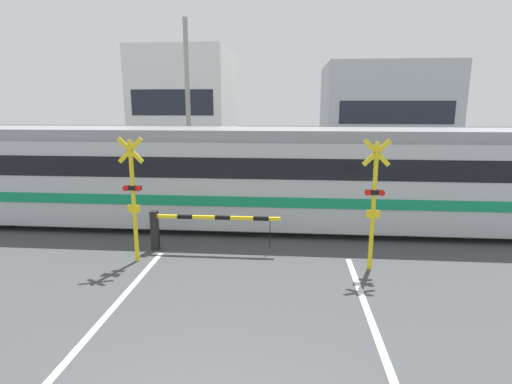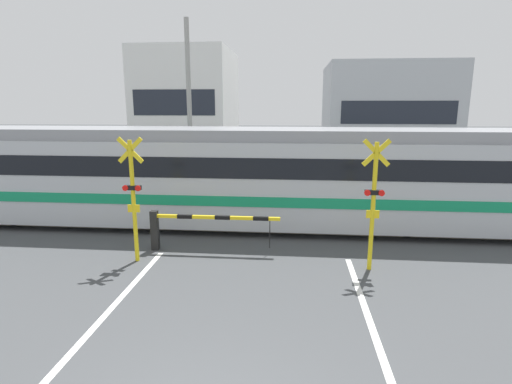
# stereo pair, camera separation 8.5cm
# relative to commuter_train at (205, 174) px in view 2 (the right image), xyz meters

# --- Properties ---
(rail_track_near) EXTENTS (50.00, 0.10, 0.08)m
(rail_track_near) POSITION_rel_commuter_train_xyz_m (1.92, -0.72, -1.75)
(rail_track_near) COLOR #6B6051
(rail_track_near) RESTS_ON ground_plane
(rail_track_far) EXTENTS (50.00, 0.10, 0.08)m
(rail_track_far) POSITION_rel_commuter_train_xyz_m (1.92, 0.72, -1.75)
(rail_track_far) COLOR #6B6051
(rail_track_far) RESTS_ON ground_plane
(road_stripe_left) EXTENTS (0.14, 10.76, 0.01)m
(road_stripe_left) POSITION_rel_commuter_train_xyz_m (-0.69, -8.24, -1.79)
(road_stripe_left) COLOR white
(road_stripe_left) RESTS_ON ground_plane
(commuter_train) EXTENTS (21.44, 2.81, 3.35)m
(commuter_train) POSITION_rel_commuter_train_xyz_m (0.00, 0.00, 0.00)
(commuter_train) COLOR #B7BCC1
(commuter_train) RESTS_ON ground_plane
(crossing_barrier_near) EXTENTS (3.71, 0.20, 1.15)m
(crossing_barrier_near) POSITION_rel_commuter_train_xyz_m (-0.02, -2.56, -1.01)
(crossing_barrier_near) COLOR black
(crossing_barrier_near) RESTS_ON ground_plane
(crossing_barrier_far) EXTENTS (3.71, 0.20, 1.15)m
(crossing_barrier_far) POSITION_rel_commuter_train_xyz_m (3.87, 2.96, -1.01)
(crossing_barrier_far) COLOR black
(crossing_barrier_far) RESTS_ON ground_plane
(crossing_signal_left) EXTENTS (0.68, 0.15, 3.32)m
(crossing_signal_left) POSITION_rel_commuter_train_xyz_m (-1.14, -3.45, 0.04)
(crossing_signal_left) COLOR yellow
(crossing_signal_left) RESTS_ON ground_plane
(crossing_signal_right) EXTENTS (0.68, 0.15, 3.32)m
(crossing_signal_right) POSITION_rel_commuter_train_xyz_m (4.98, -3.45, 0.04)
(crossing_signal_right) COLOR yellow
(crossing_signal_right) RESTS_ON ground_plane
(pedestrian) EXTENTS (0.38, 0.22, 1.67)m
(pedestrian) POSITION_rel_commuter_train_xyz_m (1.29, 6.33, -0.83)
(pedestrian) COLOR brown
(pedestrian) RESTS_ON ground_plane
(building_left_of_street) EXTENTS (6.07, 7.03, 7.75)m
(building_left_of_street) POSITION_rel_commuter_train_xyz_m (-4.32, 14.63, 2.08)
(building_left_of_street) COLOR white
(building_left_of_street) RESTS_ON ground_plane
(building_right_of_street) EXTENTS (7.87, 7.03, 6.70)m
(building_right_of_street) POSITION_rel_commuter_train_xyz_m (9.07, 14.63, 1.56)
(building_right_of_street) COLOR #B2B7BC
(building_right_of_street) RESTS_ON ground_plane
(utility_pole_streetside) EXTENTS (0.22, 0.22, 7.95)m
(utility_pole_streetside) POSITION_rel_commuter_train_xyz_m (-1.89, 5.46, 2.18)
(utility_pole_streetside) COLOR gray
(utility_pole_streetside) RESTS_ON ground_plane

